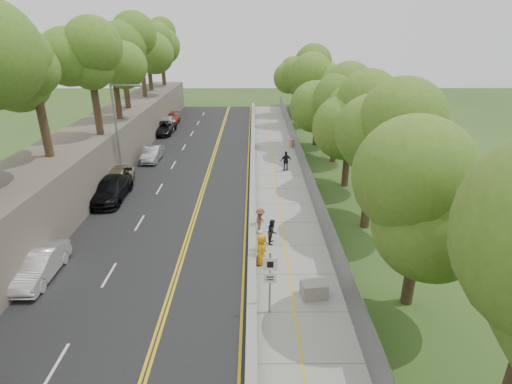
{
  "coord_description": "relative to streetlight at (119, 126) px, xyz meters",
  "views": [
    {
      "loc": [
        0.37,
        -17.59,
        11.94
      ],
      "look_at": [
        0.5,
        8.0,
        1.4
      ],
      "focal_mm": 28.0,
      "sensor_mm": 36.0,
      "label": 1
    }
  ],
  "objects": [
    {
      "name": "painter_2",
      "position": [
        11.91,
        -10.69,
        -3.83
      ],
      "size": [
        0.71,
        0.84,
        1.53
      ],
      "primitive_type": "imported",
      "rotation": [
        0.0,
        0.0,
        1.38
      ],
      "color": "black",
      "rests_on": "sidewalk"
    },
    {
      "name": "car_1",
      "position": [
        -0.14,
        -14.21,
        -3.88
      ],
      "size": [
        1.59,
        4.4,
        1.44
      ],
      "primitive_type": "imported",
      "rotation": [
        0.0,
        0.0,
        0.01
      ],
      "color": "white",
      "rests_on": "road"
    },
    {
      "name": "streetlight",
      "position": [
        0.0,
        0.0,
        0.0
      ],
      "size": [
        2.52,
        0.22,
        8.0
      ],
      "color": "gray",
      "rests_on": "ground"
    },
    {
      "name": "trees_fenceside",
      "position": [
        17.46,
        1.0,
        2.36
      ],
      "size": [
        7.0,
        66.0,
        14.0
      ],
      "primitive_type": null,
      "color": "#588126",
      "rests_on": "ground"
    },
    {
      "name": "sidewalk",
      "position": [
        13.01,
        1.0,
        -4.61
      ],
      "size": [
        4.2,
        66.0,
        0.05
      ],
      "primitive_type": "cube",
      "color": "gray",
      "rests_on": "ground"
    },
    {
      "name": "ground",
      "position": [
        10.46,
        -14.0,
        -4.64
      ],
      "size": [
        140.0,
        140.0,
        0.0
      ],
      "primitive_type": "plane",
      "color": "#33511E",
      "rests_on": "ground"
    },
    {
      "name": "car_4",
      "position": [
        -0.14,
        -1.68,
        -3.78
      ],
      "size": [
        2.05,
        4.88,
        1.65
      ],
      "primitive_type": "imported",
      "rotation": [
        0.0,
        0.0,
        0.02
      ],
      "color": "#9C8A68",
      "rests_on": "road"
    },
    {
      "name": "jersey_barrier",
      "position": [
        10.71,
        1.0,
        -4.34
      ],
      "size": [
        0.42,
        66.0,
        0.6
      ],
      "primitive_type": "cube",
      "color": "#7FE215",
      "rests_on": "ground"
    },
    {
      "name": "chainlink_fence",
      "position": [
        15.11,
        1.0,
        -3.64
      ],
      "size": [
        0.04,
        66.0,
        2.0
      ],
      "primitive_type": "cube",
      "color": "slate",
      "rests_on": "ground"
    },
    {
      "name": "road",
      "position": [
        5.06,
        1.0,
        -4.62
      ],
      "size": [
        11.2,
        66.0,
        0.04
      ],
      "primitive_type": "cube",
      "color": "black",
      "rests_on": "ground"
    },
    {
      "name": "painter_1",
      "position": [
        11.21,
        -12.48,
        -3.69
      ],
      "size": [
        0.51,
        0.7,
        1.79
      ],
      "primitive_type": "imported",
      "rotation": [
        0.0,
        0.0,
        1.44
      ],
      "color": "beige",
      "rests_on": "sidewalk"
    },
    {
      "name": "concrete_block",
      "position": [
        13.66,
        -15.82,
        -4.2
      ],
      "size": [
        1.27,
        1.02,
        0.78
      ],
      "primitive_type": "cube",
      "rotation": [
        0.0,
        0.0,
        0.13
      ],
      "color": "gray",
      "rests_on": "sidewalk"
    },
    {
      "name": "trees_embankment",
      "position": [
        -2.54,
        1.0,
        5.86
      ],
      "size": [
        6.4,
        66.0,
        13.0
      ],
      "primitive_type": null,
      "color": "#548325",
      "rests_on": "rock_embankment"
    },
    {
      "name": "car_5",
      "position": [
        1.03,
        5.44,
        -3.93
      ],
      "size": [
        1.48,
        4.08,
        1.34
      ],
      "primitive_type": "imported",
      "rotation": [
        0.0,
        0.0,
        -0.02
      ],
      "color": "#9EA2A5",
      "rests_on": "road"
    },
    {
      "name": "car_7",
      "position": [
        -0.14,
        20.94,
        -3.93
      ],
      "size": [
        1.93,
        4.65,
        1.34
      ],
      "primitive_type": "imported",
      "rotation": [
        0.0,
        0.0,
        0.01
      ],
      "color": "#9B2C17",
      "rests_on": "road"
    },
    {
      "name": "painter_0",
      "position": [
        11.21,
        -13.0,
        -3.7
      ],
      "size": [
        0.83,
        1.01,
        1.77
      ],
      "primitive_type": "imported",
      "rotation": [
        0.0,
        0.0,
        1.21
      ],
      "color": "orange",
      "rests_on": "sidewalk"
    },
    {
      "name": "car_8",
      "position": [
        -0.14,
        18.15,
        -3.76
      ],
      "size": [
        2.44,
        5.08,
        1.67
      ],
      "primitive_type": "imported",
      "rotation": [
        0.0,
        0.0,
        0.1
      ],
      "color": "white",
      "rests_on": "road"
    },
    {
      "name": "car_2",
      "position": [
        -0.14,
        -3.43,
        -3.87
      ],
      "size": [
        2.78,
        5.4,
        1.46
      ],
      "primitive_type": "imported",
      "rotation": [
        0.0,
        0.0,
        0.07
      ],
      "color": "#5A1E17",
      "rests_on": "road"
    },
    {
      "name": "construction_barrel",
      "position": [
        14.76,
        9.95,
        -4.15
      ],
      "size": [
        0.54,
        0.54,
        0.88
      ],
      "primitive_type": "cylinder",
      "color": "#CB491D",
      "rests_on": "sidewalk"
    },
    {
      "name": "signpost",
      "position": [
        11.51,
        -17.02,
        -2.68
      ],
      "size": [
        0.62,
        0.09,
        3.1
      ],
      "color": "gray",
      "rests_on": "sidewalk"
    },
    {
      "name": "painter_3",
      "position": [
        11.21,
        -9.45,
        -3.76
      ],
      "size": [
        0.89,
        1.2,
        1.66
      ],
      "primitive_type": "imported",
      "rotation": [
        0.0,
        0.0,
        1.29
      ],
      "color": "brown",
      "rests_on": "sidewalk"
    },
    {
      "name": "rock_embankment",
      "position": [
        -3.04,
        1.0,
        -2.64
      ],
      "size": [
        5.0,
        66.0,
        4.0
      ],
      "primitive_type": "cube",
      "color": "#595147",
      "rests_on": "ground"
    },
    {
      "name": "person_far",
      "position": [
        13.68,
        2.35,
        -3.69
      ],
      "size": [
        1.13,
        0.7,
        1.79
      ],
      "primitive_type": "imported",
      "rotation": [
        0.0,
        0.0,
        3.4
      ],
      "color": "black",
      "rests_on": "sidewalk"
    },
    {
      "name": "car_6",
      "position": [
        -0.14,
        15.95,
        -3.88
      ],
      "size": [
        2.51,
        5.22,
        1.43
      ],
      "primitive_type": "imported",
      "rotation": [
        0.0,
        0.0,
        -0.03
      ],
      "color": "black",
      "rests_on": "road"
    },
    {
      "name": "car_3",
      "position": [
        0.17,
        -4.02,
        -3.81
      ],
      "size": [
        2.29,
        5.49,
        1.58
      ],
      "primitive_type": "imported",
      "rotation": [
        0.0,
        0.0,
        0.01
      ],
      "color": "black",
      "rests_on": "road"
    }
  ]
}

